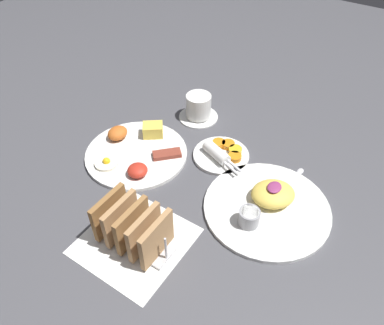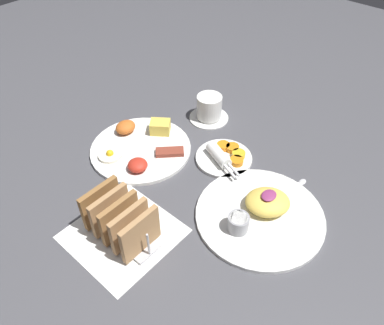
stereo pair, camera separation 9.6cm
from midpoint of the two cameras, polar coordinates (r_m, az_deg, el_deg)
name	(u,v)px [view 2 (the right image)]	position (r m, az deg, el deg)	size (l,w,h in m)	color
ground_plane	(186,191)	(0.93, 1.99, -4.53)	(3.00, 3.00, 0.00)	#47474C
napkin_flat	(123,234)	(0.86, -7.26, -10.87)	(0.22, 0.22, 0.00)	white
plate_breakfast	(140,146)	(1.04, -5.27, 2.36)	(0.28, 0.28, 0.05)	white
plate_condiments	(225,157)	(1.01, 7.72, 0.75)	(0.15, 0.16, 0.04)	white
plate_foreground	(260,212)	(0.89, 13.45, -7.55)	(0.30, 0.30, 0.06)	white
toast_rack	(120,220)	(0.82, -7.56, -8.80)	(0.10, 0.18, 0.10)	#B7B7BC
coffee_cup	(209,109)	(1.14, 5.07, 8.09)	(0.12, 0.12, 0.08)	white
teaspoon	(293,185)	(0.99, 17.80, -3.45)	(0.12, 0.06, 0.01)	silver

